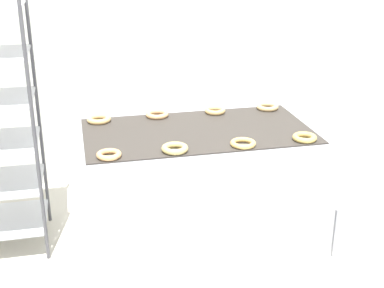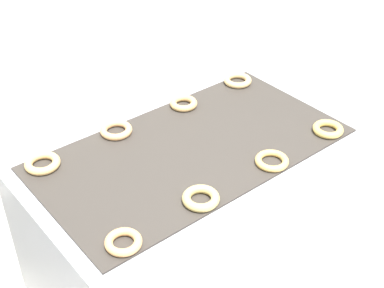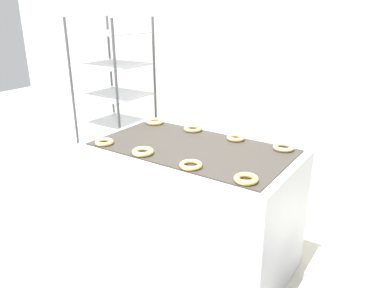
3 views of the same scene
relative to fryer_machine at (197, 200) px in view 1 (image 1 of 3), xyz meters
name	(u,v)px [view 1 (image 1 of 3)]	position (x,y,z in m)	size (l,w,h in m)	color
wall_back	(156,15)	(0.00, 1.46, 0.94)	(8.00, 0.05, 2.80)	silver
fryer_machine	(197,200)	(0.00, 0.00, 0.00)	(1.46, 0.82, 0.93)	#A8AAB2
glaze_bin	(349,219)	(1.09, 0.01, -0.29)	(0.38, 0.32, 0.35)	#A8AAB2
donut_near_left	(109,155)	(-0.55, -0.30, 0.48)	(0.13, 0.13, 0.03)	#E7AC69
donut_near_midleft	(175,148)	(-0.20, -0.29, 0.48)	(0.14, 0.14, 0.03)	#D6BC6B
donut_near_midright	(243,143)	(0.19, -0.30, 0.48)	(0.14, 0.14, 0.03)	#EABB62
donut_near_right	(305,137)	(0.55, -0.29, 0.48)	(0.14, 0.14, 0.03)	#E1BE5E
donut_far_left	(99,119)	(-0.56, 0.29, 0.48)	(0.15, 0.15, 0.03)	#ECBC70
donut_far_midleft	(157,114)	(-0.19, 0.31, 0.48)	(0.15, 0.15, 0.03)	#E2A86C
donut_far_midright	(215,111)	(0.19, 0.30, 0.48)	(0.13, 0.13, 0.03)	#DCAE68
donut_far_right	(267,107)	(0.55, 0.30, 0.48)	(0.15, 0.15, 0.03)	#DBB372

